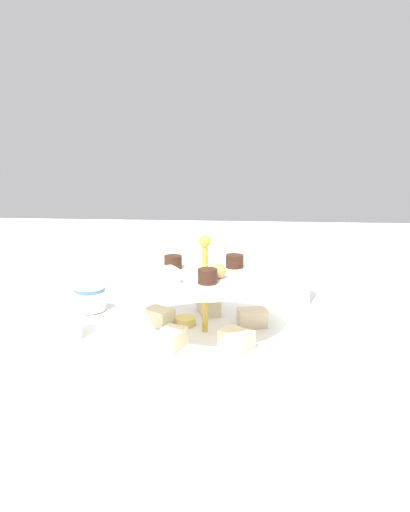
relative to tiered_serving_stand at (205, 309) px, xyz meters
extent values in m
plane|color=white|center=(0.00, 0.00, -0.05)|extent=(2.40, 2.40, 0.00)
cylinder|color=white|center=(0.00, 0.00, -0.04)|extent=(0.29, 0.29, 0.01)
cylinder|color=white|center=(0.00, 0.00, 0.06)|extent=(0.24, 0.24, 0.01)
cylinder|color=gold|center=(0.00, 0.00, 0.03)|extent=(0.01, 0.01, 0.16)
sphere|color=gold|center=(0.00, 0.00, 0.12)|extent=(0.02, 0.02, 0.02)
cube|color=beige|center=(0.08, -0.02, -0.02)|extent=(0.06, 0.05, 0.03)
cube|color=beige|center=(0.05, 0.07, -0.02)|extent=(0.05, 0.06, 0.03)
cube|color=beige|center=(-0.05, 0.07, -0.02)|extent=(0.06, 0.06, 0.03)
cube|color=beige|center=(-0.08, -0.03, -0.02)|extent=(0.05, 0.04, 0.03)
cube|color=beige|center=(0.00, -0.08, -0.02)|extent=(0.05, 0.06, 0.03)
cylinder|color=#E5C660|center=(0.04, -0.03, -0.03)|extent=(0.04, 0.04, 0.01)
cylinder|color=#381E14|center=(0.06, -0.02, 0.07)|extent=(0.03, 0.03, 0.02)
cylinder|color=#381E14|center=(-0.01, 0.06, 0.07)|extent=(0.03, 0.03, 0.02)
cylinder|color=#381E14|center=(-0.05, -0.04, 0.07)|extent=(0.03, 0.03, 0.02)
cube|color=silver|center=(0.05, 0.07, 0.08)|extent=(0.04, 0.04, 0.02)
cube|color=silver|center=(-0.05, -0.07, 0.08)|extent=(0.04, 0.04, 0.02)
sphere|color=gold|center=(-0.02, 0.03, 0.08)|extent=(0.02, 0.02, 0.02)
cylinder|color=silver|center=(-0.16, -0.17, 0.02)|extent=(0.07, 0.07, 0.13)
cylinder|color=silver|center=(0.24, 0.03, -0.01)|extent=(0.06, 0.06, 0.07)
cylinder|color=white|center=(0.23, -0.10, -0.05)|extent=(0.09, 0.09, 0.01)
cylinder|color=white|center=(0.23, -0.10, -0.02)|extent=(0.06, 0.06, 0.04)
cylinder|color=#4772B2|center=(0.23, -0.10, 0.00)|extent=(0.06, 0.06, 0.01)
cube|color=silver|center=(-0.24, 0.16, -0.05)|extent=(0.12, 0.14, 0.00)
cube|color=silver|center=(0.10, -0.27, -0.05)|extent=(0.17, 0.07, 0.00)
camera|label=1|loc=(-0.06, 0.76, 0.27)|focal=33.97mm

